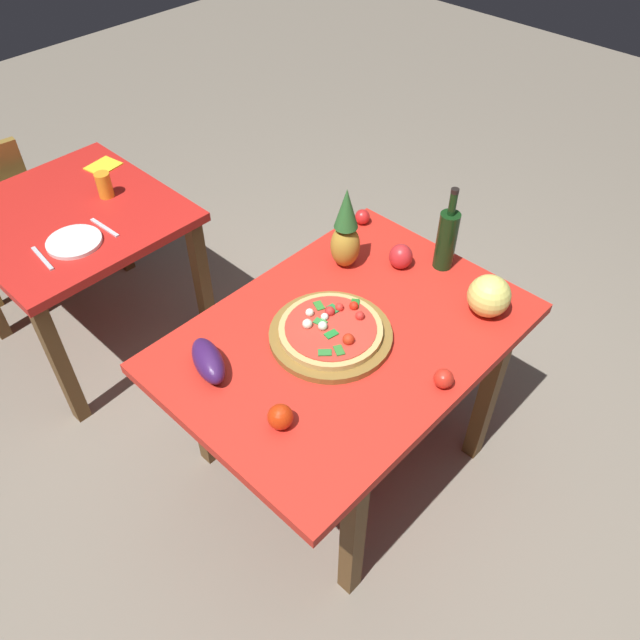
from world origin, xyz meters
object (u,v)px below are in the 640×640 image
bell_pepper (401,256)px  tomato_beside_pepper (444,379)px  melon (489,296)px  pizza_board (331,335)px  knife_utensil (105,228)px  display_table (346,350)px  tomato_at_corner (280,417)px  napkin_folded (103,166)px  pineapple_left (346,232)px  drinking_glass_juice (104,185)px  dinner_plate (74,242)px  tomato_near_board (362,217)px  eggplant (208,361)px  wine_bottle (447,238)px  pizza (331,329)px  fork_utensil (42,258)px  background_table (75,234)px

bell_pepper → tomato_beside_pepper: bearing=-128.6°
melon → pizza_board: bearing=146.7°
pizza_board → knife_utensil: bearing=99.6°
display_table → tomato_at_corner: 0.46m
knife_utensil → napkin_folded: knife_utensil is taller
melon → pineapple_left: bearing=105.2°
tomato_at_corner → drinking_glass_juice: bearing=77.3°
dinner_plate → napkin_folded: size_ratio=1.57×
tomato_near_board → tomato_at_corner: (-0.95, -0.50, 0.01)m
dinner_plate → eggplant: bearing=-93.3°
wine_bottle → dinner_plate: size_ratio=1.56×
pizza → fork_utensil: pizza is taller
pizza_board → drinking_glass_juice: bearing=92.0°
fork_utensil → pineapple_left: bearing=-42.4°
pizza → drinking_glass_juice: (-0.05, 1.31, 0.02)m
bell_pepper → drinking_glass_juice: bearing=112.5°
display_table → pizza_board: (-0.05, 0.03, 0.10)m
display_table → dinner_plate: (-0.38, 1.13, 0.10)m
tomato_beside_pepper → drinking_glass_juice: bearing=94.6°
background_table → drinking_glass_juice: size_ratio=7.89×
tomato_beside_pepper → fork_utensil: (-0.56, 1.50, -0.03)m
bell_pepper → tomato_near_board: (0.11, 0.29, -0.01)m
eggplant → bell_pepper: bearing=-7.7°
tomato_near_board → drinking_glass_juice: bearing=123.3°
pineapple_left → napkin_folded: pineapple_left is taller
pineapple_left → fork_utensil: size_ratio=1.87×
melon → tomato_at_corner: size_ratio=1.93×
tomato_near_board → fork_utensil: size_ratio=0.35×
bell_pepper → fork_utensil: size_ratio=0.55×
pizza → eggplant: bearing=154.3°
pineapple_left → eggplant: (-0.71, -0.05, -0.11)m
pineapple_left → knife_utensil: 1.02m
dinner_plate → knife_utensil: bearing=0.0°
pizza_board → fork_utensil: 1.20m
background_table → tomato_at_corner: 1.47m
pineapple_left → display_table: bearing=-136.8°
pizza → pizza_board: bearing=-162.9°
tomato_beside_pepper → dinner_plate: (-0.42, 1.50, -0.02)m
display_table → eggplant: (-0.43, 0.21, 0.13)m
pizza_board → melon: bearing=-33.3°
pizza_board → tomato_beside_pepper: size_ratio=6.59×
pineapple_left → dinner_plate: (-0.65, 0.87, -0.14)m
napkin_folded → tomato_beside_pepper: bearing=-89.7°
pizza → fork_utensil: (-0.47, 1.10, -0.04)m
display_table → wine_bottle: 0.57m
fork_utensil → bell_pepper: bearing=-42.6°
tomato_beside_pepper → napkin_folded: bearing=90.3°
eggplant → knife_utensil: (0.19, 0.92, -0.04)m
pizza_board → bell_pepper: 0.47m
pineapple_left → wine_bottle: bearing=-47.5°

